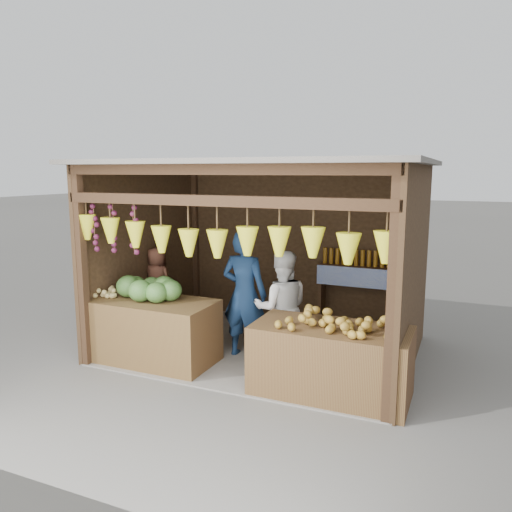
# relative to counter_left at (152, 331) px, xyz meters

# --- Properties ---
(ground) EXTENTS (80.00, 80.00, 0.00)m
(ground) POSITION_rel_counter_left_xyz_m (1.22, 0.99, -0.42)
(ground) COLOR #514F49
(ground) RESTS_ON ground
(stall_structure) EXTENTS (4.30, 3.30, 2.66)m
(stall_structure) POSITION_rel_counter_left_xyz_m (1.18, 0.95, 1.25)
(stall_structure) COLOR slate
(stall_structure) RESTS_ON ground
(back_shelf) EXTENTS (1.25, 0.32, 1.32)m
(back_shelf) POSITION_rel_counter_left_xyz_m (2.27, 2.28, 0.45)
(back_shelf) COLOR #382314
(back_shelf) RESTS_ON ground
(counter_left) EXTENTS (1.70, 0.85, 0.84)m
(counter_left) POSITION_rel_counter_left_xyz_m (0.00, 0.00, 0.00)
(counter_left) COLOR #53361B
(counter_left) RESTS_ON ground
(counter_right) EXTENTS (1.75, 0.85, 0.80)m
(counter_right) POSITION_rel_counter_left_xyz_m (2.46, -0.05, -0.02)
(counter_right) COLOR #482B18
(counter_right) RESTS_ON ground
(stool) EXTENTS (0.34, 0.34, 0.32)m
(stool) POSITION_rel_counter_left_xyz_m (-0.59, 1.01, -0.26)
(stool) COLOR black
(stool) RESTS_ON ground
(man_standing) EXTENTS (0.65, 0.44, 1.76)m
(man_standing) POSITION_rel_counter_left_xyz_m (1.07, 0.64, 0.46)
(man_standing) COLOR #112543
(man_standing) RESTS_ON ground
(woman_standing) EXTENTS (0.91, 0.82, 1.52)m
(woman_standing) POSITION_rel_counter_left_xyz_m (1.62, 0.61, 0.34)
(woman_standing) COLOR silver
(woman_standing) RESTS_ON ground
(vendor_seated) EXTENTS (0.55, 0.39, 1.05)m
(vendor_seated) POSITION_rel_counter_left_xyz_m (-0.59, 1.01, 0.42)
(vendor_seated) COLOR brown
(vendor_seated) RESTS_ON stool
(melon_pile) EXTENTS (1.00, 0.50, 0.32)m
(melon_pile) POSITION_rel_counter_left_xyz_m (-0.07, 0.07, 0.58)
(melon_pile) COLOR #1C5015
(melon_pile) RESTS_ON counter_left
(tanfruit_pile) EXTENTS (0.34, 0.40, 0.13)m
(tanfruit_pile) POSITION_rel_counter_left_xyz_m (-0.64, -0.04, 0.49)
(tanfruit_pile) COLOR #AA8E4E
(tanfruit_pile) RESTS_ON counter_left
(mango_pile) EXTENTS (1.40, 0.64, 0.22)m
(mango_pile) POSITION_rel_counter_left_xyz_m (2.52, -0.10, 0.49)
(mango_pile) COLOR #BD4A19
(mango_pile) RESTS_ON counter_right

